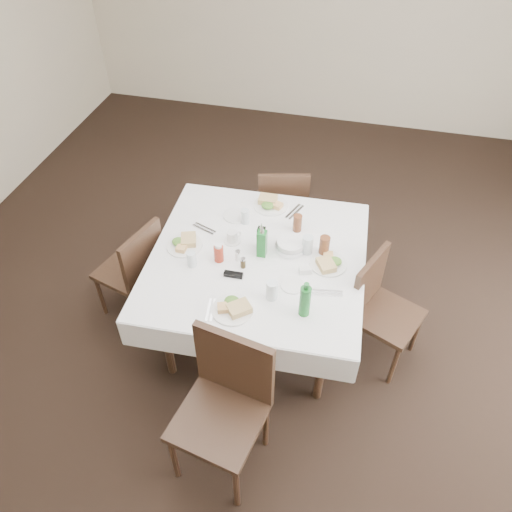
% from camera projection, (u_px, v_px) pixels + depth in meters
% --- Properties ---
extents(ground_plane, '(7.00, 7.00, 0.00)m').
position_uv_depth(ground_plane, '(266.00, 330.00, 3.92)').
color(ground_plane, black).
extents(room_shell, '(6.04, 7.04, 2.80)m').
position_uv_depth(room_shell, '(270.00, 137.00, 2.74)').
color(room_shell, beige).
rests_on(room_shell, ground).
extents(dining_table, '(1.53, 1.53, 0.76)m').
position_uv_depth(dining_table, '(258.00, 264.00, 3.48)').
color(dining_table, black).
rests_on(dining_table, ground).
extents(chair_north, '(0.50, 0.50, 0.88)m').
position_uv_depth(chair_north, '(282.00, 205.00, 4.27)').
color(chair_north, black).
rests_on(chair_north, ground).
extents(chair_south, '(0.56, 0.56, 1.01)m').
position_uv_depth(chair_south, '(226.00, 398.00, 2.85)').
color(chair_south, black).
rests_on(chair_south, ground).
extents(chair_east, '(0.55, 0.55, 0.88)m').
position_uv_depth(chair_east, '(379.00, 304.00, 3.46)').
color(chair_east, black).
rests_on(chair_east, ground).
extents(chair_west, '(0.52, 0.52, 0.88)m').
position_uv_depth(chair_west, '(136.00, 267.00, 3.72)').
color(chair_west, black).
rests_on(chair_west, ground).
extents(meal_north, '(0.26, 0.26, 0.06)m').
position_uv_depth(meal_north, '(270.00, 204.00, 3.81)').
color(meal_north, white).
rests_on(meal_north, dining_table).
extents(meal_south, '(0.26, 0.26, 0.06)m').
position_uv_depth(meal_south, '(234.00, 307.00, 3.06)').
color(meal_south, white).
rests_on(meal_south, dining_table).
extents(meal_east, '(0.25, 0.25, 0.06)m').
position_uv_depth(meal_east, '(329.00, 263.00, 3.35)').
color(meal_east, white).
rests_on(meal_east, dining_table).
extents(meal_west, '(0.25, 0.25, 0.05)m').
position_uv_depth(meal_west, '(184.00, 243.00, 3.49)').
color(meal_west, white).
rests_on(meal_west, dining_table).
extents(side_plate_a, '(0.18, 0.18, 0.01)m').
position_uv_depth(side_plate_a, '(236.00, 216.00, 3.73)').
color(side_plate_a, white).
rests_on(side_plate_a, dining_table).
extents(side_plate_b, '(0.15, 0.15, 0.01)m').
position_uv_depth(side_plate_b, '(292.00, 285.00, 3.22)').
color(side_plate_b, white).
rests_on(side_plate_b, dining_table).
extents(water_n, '(0.06, 0.06, 0.11)m').
position_uv_depth(water_n, '(245.00, 216.00, 3.65)').
color(water_n, silver).
rests_on(water_n, dining_table).
extents(water_s, '(0.07, 0.07, 0.14)m').
position_uv_depth(water_s, '(272.00, 290.00, 3.11)').
color(water_s, silver).
rests_on(water_s, dining_table).
extents(water_e, '(0.07, 0.07, 0.14)m').
position_uv_depth(water_e, '(308.00, 245.00, 3.41)').
color(water_e, silver).
rests_on(water_e, dining_table).
extents(water_w, '(0.06, 0.06, 0.11)m').
position_uv_depth(water_w, '(192.00, 259.00, 3.32)').
color(water_w, silver).
rests_on(water_w, dining_table).
extents(iced_tea_a, '(0.06, 0.06, 0.13)m').
position_uv_depth(iced_tea_a, '(297.00, 223.00, 3.58)').
color(iced_tea_a, brown).
rests_on(iced_tea_a, dining_table).
extents(iced_tea_b, '(0.07, 0.07, 0.15)m').
position_uv_depth(iced_tea_b, '(324.00, 246.00, 3.39)').
color(iced_tea_b, brown).
rests_on(iced_tea_b, dining_table).
extents(bread_basket, '(0.21, 0.21, 0.07)m').
position_uv_depth(bread_basket, '(291.00, 245.00, 3.46)').
color(bread_basket, silver).
rests_on(bread_basket, dining_table).
extents(oil_cruet_dark, '(0.05, 0.05, 0.22)m').
position_uv_depth(oil_cruet_dark, '(261.00, 237.00, 3.43)').
color(oil_cruet_dark, black).
rests_on(oil_cruet_dark, dining_table).
extents(oil_cruet_green, '(0.06, 0.06, 0.26)m').
position_uv_depth(oil_cruet_green, '(262.00, 243.00, 3.36)').
color(oil_cruet_green, '#1A6E27').
rests_on(oil_cruet_green, dining_table).
extents(ketchup_bottle, '(0.07, 0.07, 0.14)m').
position_uv_depth(ketchup_bottle, '(219.00, 253.00, 3.35)').
color(ketchup_bottle, '#A42E1B').
rests_on(ketchup_bottle, dining_table).
extents(salt_shaker, '(0.04, 0.04, 0.08)m').
position_uv_depth(salt_shaker, '(238.00, 255.00, 3.37)').
color(salt_shaker, white).
rests_on(salt_shaker, dining_table).
extents(pepper_shaker, '(0.04, 0.04, 0.08)m').
position_uv_depth(pepper_shaker, '(243.00, 263.00, 3.32)').
color(pepper_shaker, '#3F3119').
rests_on(pepper_shaker, dining_table).
extents(coffee_mug, '(0.12, 0.12, 0.09)m').
position_uv_depth(coffee_mug, '(232.00, 237.00, 3.51)').
color(coffee_mug, white).
rests_on(coffee_mug, dining_table).
extents(sunglasses, '(0.13, 0.04, 0.03)m').
position_uv_depth(sunglasses, '(233.00, 275.00, 3.28)').
color(sunglasses, black).
rests_on(sunglasses, dining_table).
extents(green_bottle, '(0.07, 0.07, 0.26)m').
position_uv_depth(green_bottle, '(305.00, 301.00, 2.98)').
color(green_bottle, '#1A6E27').
rests_on(green_bottle, dining_table).
extents(sugar_caddy, '(0.09, 0.07, 0.04)m').
position_uv_depth(sugar_caddy, '(305.00, 270.00, 3.30)').
color(sugar_caddy, white).
rests_on(sugar_caddy, dining_table).
extents(cutlery_n, '(0.12, 0.21, 0.01)m').
position_uv_depth(cutlery_n, '(295.00, 212.00, 3.77)').
color(cutlery_n, silver).
rests_on(cutlery_n, dining_table).
extents(cutlery_s, '(0.07, 0.19, 0.01)m').
position_uv_depth(cutlery_s, '(211.00, 310.00, 3.07)').
color(cutlery_s, silver).
rests_on(cutlery_s, dining_table).
extents(cutlery_e, '(0.20, 0.08, 0.01)m').
position_uv_depth(cutlery_e, '(327.00, 293.00, 3.18)').
color(cutlery_e, silver).
rests_on(cutlery_e, dining_table).
extents(cutlery_w, '(0.19, 0.11, 0.01)m').
position_uv_depth(cutlery_w, '(204.00, 229.00, 3.63)').
color(cutlery_w, silver).
rests_on(cutlery_w, dining_table).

